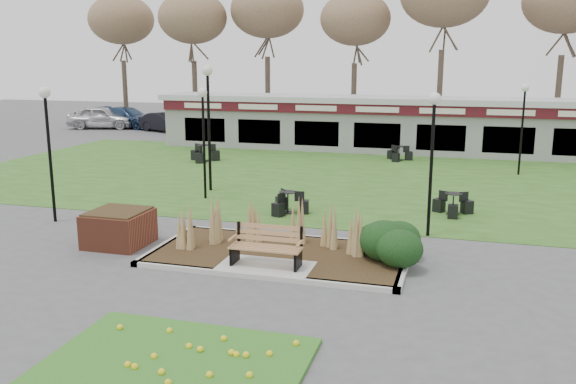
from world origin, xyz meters
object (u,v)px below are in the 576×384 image
(lamp_post_mid_left, at_px, (203,119))
(bistro_set_c, at_px, (453,207))
(lamp_post_mid_right, at_px, (524,109))
(lamp_post_far_left, at_px, (208,100))
(bistro_set_d, at_px, (399,156))
(car_blue, at_px, (127,118))
(bistro_set_b, at_px, (288,206))
(bistro_set_a, at_px, (204,156))
(park_bench, at_px, (267,246))
(lamp_post_near_left, at_px, (47,124))
(food_pavilion, at_px, (381,124))
(car_black, at_px, (165,122))
(lamp_post_near_right, at_px, (433,133))
(brick_planter, at_px, (119,228))
(car_silver, at_px, (102,117))

(lamp_post_mid_left, distance_m, bistro_set_c, 8.89)
(lamp_post_mid_right, height_order, lamp_post_far_left, lamp_post_far_left)
(bistro_set_d, xyz_separation_m, car_blue, (-20.35, 9.22, 0.49))
(lamp_post_mid_right, distance_m, bistro_set_b, 12.17)
(lamp_post_mid_right, xyz_separation_m, bistro_set_a, (-14.38, -0.50, -2.52))
(park_bench, xyz_separation_m, lamp_post_near_left, (-7.59, 2.34, 2.38))
(food_pavilion, distance_m, bistro_set_d, 3.46)
(bistro_set_a, height_order, bistro_set_d, bistro_set_a)
(lamp_post_near_left, relative_size, car_black, 1.02)
(park_bench, xyz_separation_m, lamp_post_mid_right, (6.64, 14.36, 2.22))
(lamp_post_near_right, relative_size, car_blue, 0.79)
(brick_planter, height_order, lamp_post_mid_left, lamp_post_mid_left)
(car_black, bearing_deg, brick_planter, -132.22)
(lamp_post_mid_right, relative_size, bistro_set_c, 2.96)
(bistro_set_b, bearing_deg, bistro_set_d, 78.63)
(car_black, xyz_separation_m, car_blue, (-3.80, 1.54, 0.08))
(lamp_post_mid_right, xyz_separation_m, car_black, (-21.88, 10.07, -2.15))
(lamp_post_near_right, distance_m, lamp_post_mid_right, 10.95)
(lamp_post_near_right, bearing_deg, bistro_set_b, 163.04)
(brick_planter, relative_size, car_silver, 0.32)
(car_silver, relative_size, car_blue, 0.93)
(bistro_set_b, bearing_deg, lamp_post_mid_left, 160.18)
(bistro_set_d, height_order, car_blue, car_blue)
(bistro_set_c, distance_m, car_black, 26.35)
(food_pavilion, relative_size, bistro_set_a, 16.59)
(bistro_set_b, bearing_deg, park_bench, -79.09)
(lamp_post_mid_left, xyz_separation_m, bistro_set_b, (3.41, -1.23, -2.59))
(lamp_post_near_left, bearing_deg, lamp_post_mid_right, 40.20)
(lamp_post_far_left, height_order, car_silver, lamp_post_far_left)
(food_pavilion, xyz_separation_m, lamp_post_near_left, (-7.59, -17.38, 1.50))
(car_black, relative_size, car_blue, 0.79)
(bistro_set_a, height_order, car_blue, car_blue)
(bistro_set_a, distance_m, car_blue, 16.58)
(park_bench, distance_m, lamp_post_mid_right, 15.98)
(food_pavilion, distance_m, lamp_post_near_left, 19.02)
(park_bench, xyz_separation_m, food_pavilion, (0.00, 19.71, 0.89))
(car_black, bearing_deg, lamp_post_near_left, -137.72)
(food_pavilion, bearing_deg, car_black, 162.81)
(brick_planter, xyz_separation_m, lamp_post_near_right, (7.88, 3.12, 2.44))
(brick_planter, relative_size, lamp_post_near_left, 0.37)
(brick_planter, bearing_deg, car_black, 114.61)
(bistro_set_a, bearing_deg, brick_planter, -75.72)
(lamp_post_near_right, xyz_separation_m, bistro_set_a, (-11.22, 9.99, -2.63))
(food_pavilion, bearing_deg, lamp_post_far_left, -111.82)
(lamp_post_mid_right, height_order, car_blue, lamp_post_mid_right)
(lamp_post_mid_right, relative_size, car_black, 0.96)
(bistro_set_a, distance_m, car_silver, 16.93)
(bistro_set_c, bearing_deg, lamp_post_far_left, 171.99)
(brick_planter, height_order, lamp_post_near_right, lamp_post_near_right)
(lamp_post_near_left, distance_m, bistro_set_b, 7.69)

